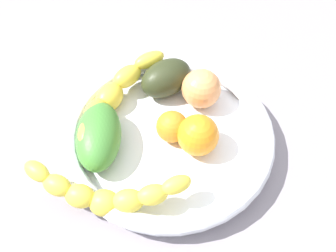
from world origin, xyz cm
name	(u,v)px	position (x,y,z in cm)	size (l,w,h in cm)	color
kitchen_counter	(168,148)	(0.00, 0.00, 1.50)	(120.00, 120.00, 3.00)	gray
fruit_bowl	(168,135)	(0.00, 0.00, 5.31)	(34.60, 34.60, 4.51)	white
banana_draped_left	(113,95)	(-8.76, -7.05, 8.07)	(18.14, 18.49, 5.86)	yellow
banana_draped_right	(105,193)	(8.80, -11.94, 7.95)	(12.03, 22.98, 5.75)	yellow
orange_front	(172,127)	(0.16, 0.67, 7.42)	(5.21, 5.21, 5.21)	orange
orange_mid_left	(198,135)	(3.24, 3.91, 8.12)	(6.60, 6.60, 6.60)	orange
avocado_dark	(166,78)	(-10.16, 2.70, 7.94)	(9.68, 6.48, 6.24)	#2F361D
mango_green	(99,136)	(-1.20, -10.94, 7.95)	(12.68, 7.03, 6.26)	#438936
peach_blush	(201,89)	(-5.73, 7.69, 8.23)	(6.83, 6.83, 6.83)	#F79E5D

